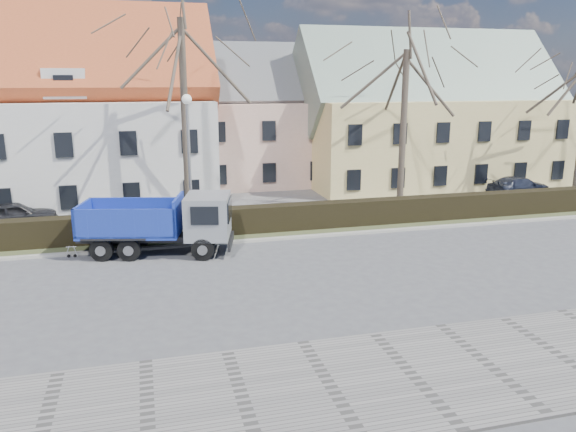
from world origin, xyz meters
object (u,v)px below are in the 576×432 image
object	(u,v)px
dump_truck	(152,224)
cart_frame	(67,251)
parked_car_b	(519,187)
streetlight	(189,164)
parked_car_a	(14,215)

from	to	relation	value
dump_truck	cart_frame	size ratio (longest dim) A/B	11.23
dump_truck	parked_car_b	distance (m)	24.03
streetlight	cart_frame	size ratio (longest dim) A/B	11.37
dump_truck	cart_frame	world-z (taller)	dump_truck
parked_car_b	cart_frame	bearing A→B (deg)	90.58
dump_truck	cart_frame	bearing A→B (deg)	-171.57
streetlight	cart_frame	bearing A→B (deg)	-153.90
parked_car_a	parked_car_b	xyz separation A→B (m)	(29.91, 0.20, -0.04)
streetlight	parked_car_b	bearing A→B (deg)	8.69
cart_frame	parked_car_b	bearing A→B (deg)	12.57
cart_frame	parked_car_a	distance (m)	6.58
parked_car_a	parked_car_b	bearing A→B (deg)	-106.93
streetlight	parked_car_b	world-z (taller)	streetlight
cart_frame	parked_car_b	distance (m)	27.43
streetlight	parked_car_a	bearing A→B (deg)	160.77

